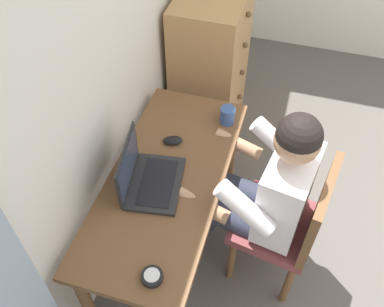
{
  "coord_description": "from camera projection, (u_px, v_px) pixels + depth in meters",
  "views": [
    {
      "loc": [
        -1.43,
        1.37,
        2.33
      ],
      "look_at": [
        -0.13,
        1.76,
        0.81
      ],
      "focal_mm": 40.01,
      "sensor_mm": 36.0,
      "label": 1
    }
  ],
  "objects": [
    {
      "name": "computer_mouse",
      "position": [
        173.0,
        140.0,
        2.21
      ],
      "size": [
        0.09,
        0.11,
        0.03
      ],
      "primitive_type": "ellipsoid",
      "rotation": [
        0.0,
        0.0,
        0.36
      ],
      "color": "black",
      "rests_on": "desk"
    },
    {
      "name": "chair",
      "position": [
        291.0,
        223.0,
        2.17
      ],
      "size": [
        0.48,
        0.46,
        0.86
      ],
      "color": "brown",
      "rests_on": "ground_plane"
    },
    {
      "name": "wall_back",
      "position": [
        104.0,
        44.0,
        1.87
      ],
      "size": [
        4.8,
        0.05,
        2.5
      ],
      "primitive_type": "cube",
      "color": "silver",
      "rests_on": "ground_plane"
    },
    {
      "name": "person_seated",
      "position": [
        261.0,
        189.0,
        2.08
      ],
      "size": [
        0.59,
        0.63,
        1.18
      ],
      "color": "#33384C",
      "rests_on": "ground_plane"
    },
    {
      "name": "desk_clock",
      "position": [
        152.0,
        277.0,
        1.71
      ],
      "size": [
        0.09,
        0.09,
        0.03
      ],
      "color": "black",
      "rests_on": "desk"
    },
    {
      "name": "laptop",
      "position": [
        146.0,
        177.0,
        2.0
      ],
      "size": [
        0.37,
        0.3,
        0.24
      ],
      "color": "#232326",
      "rests_on": "desk"
    },
    {
      "name": "dresser",
      "position": [
        211.0,
        67.0,
        2.93
      ],
      "size": [
        0.64,
        0.45,
        1.08
      ],
      "color": "tan",
      "rests_on": "ground_plane"
    },
    {
      "name": "desk",
      "position": [
        167.0,
        191.0,
        2.15
      ],
      "size": [
        1.24,
        0.54,
        0.71
      ],
      "color": "brown",
      "rests_on": "ground_plane"
    },
    {
      "name": "coffee_mug",
      "position": [
        228.0,
        115.0,
        2.29
      ],
      "size": [
        0.12,
        0.08,
        0.09
      ],
      "color": "#33518C",
      "rests_on": "desk"
    }
  ]
}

